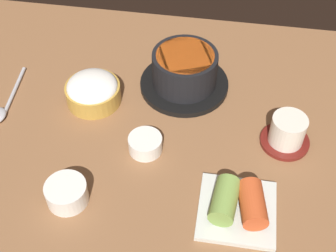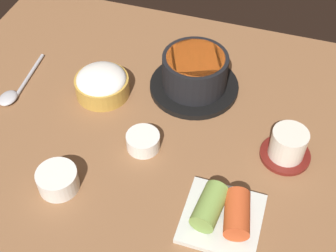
# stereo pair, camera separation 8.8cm
# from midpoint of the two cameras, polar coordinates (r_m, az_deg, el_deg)

# --- Properties ---
(dining_table) EXTENTS (1.00, 0.76, 0.02)m
(dining_table) POSITION_cam_midpoint_polar(r_m,az_deg,el_deg) (0.93, -3.74, -0.75)
(dining_table) COLOR brown
(dining_table) RESTS_ON ground
(stone_pot) EXTENTS (0.19, 0.19, 0.09)m
(stone_pot) POSITION_cam_midpoint_polar(r_m,az_deg,el_deg) (0.97, -0.54, 6.55)
(stone_pot) COLOR black
(stone_pot) RESTS_ON dining_table
(rice_bowl) EXTENTS (0.11, 0.11, 0.06)m
(rice_bowl) POSITION_cam_midpoint_polar(r_m,az_deg,el_deg) (0.97, -11.83, 4.19)
(rice_bowl) COLOR #B78C38
(rice_bowl) RESTS_ON dining_table
(tea_cup_with_saucer) EXTENTS (0.09, 0.09, 0.07)m
(tea_cup_with_saucer) POSITION_cam_midpoint_polar(r_m,az_deg,el_deg) (0.89, 11.76, -0.74)
(tea_cup_with_saucer) COLOR maroon
(tea_cup_with_saucer) RESTS_ON dining_table
(banchan_cup_center) EXTENTS (0.06, 0.06, 0.03)m
(banchan_cup_center) POSITION_cam_midpoint_polar(r_m,az_deg,el_deg) (0.87, -5.71, -2.33)
(banchan_cup_center) COLOR white
(banchan_cup_center) RESTS_ON dining_table
(kimchi_plate) EXTENTS (0.13, 0.13, 0.05)m
(kimchi_plate) POSITION_cam_midpoint_polar(r_m,az_deg,el_deg) (0.79, 5.42, -9.88)
(kimchi_plate) COLOR silver
(kimchi_plate) RESTS_ON dining_table
(side_bowl_near) EXTENTS (0.07, 0.07, 0.04)m
(side_bowl_near) POSITION_cam_midpoint_polar(r_m,az_deg,el_deg) (0.83, -15.42, -8.11)
(side_bowl_near) COLOR white
(side_bowl_near) RESTS_ON dining_table
(spoon) EXTENTS (0.04, 0.17, 0.01)m
(spoon) POSITION_cam_midpoint_polar(r_m,az_deg,el_deg) (1.02, -22.10, 1.94)
(spoon) COLOR #B7B7BC
(spoon) RESTS_ON dining_table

